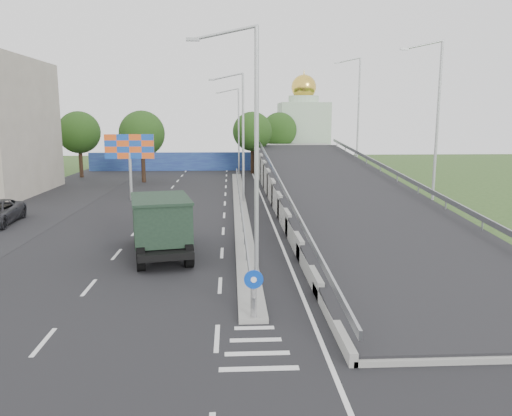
{
  "coord_description": "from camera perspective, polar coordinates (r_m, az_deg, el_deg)",
  "views": [
    {
      "loc": [
        -0.74,
        -13.61,
        6.79
      ],
      "look_at": [
        0.58,
        11.78,
        2.2
      ],
      "focal_mm": 35.0,
      "sensor_mm": 36.0,
      "label": 1
    }
  ],
  "objects": [
    {
      "name": "tree_left_far",
      "position": [
        61.13,
        -19.57,
        8.13
      ],
      "size": [
        4.8,
        4.8,
        7.6
      ],
      "color": "black",
      "rests_on": "ground"
    },
    {
      "name": "parking_strip",
      "position": [
        37.54,
        -26.9,
        -1.31
      ],
      "size": [
        8.0,
        90.0,
        0.05
      ],
      "primitive_type": "cube",
      "color": "black",
      "rests_on": "ground"
    },
    {
      "name": "road_surface",
      "position": [
        34.37,
        -6.68,
        -1.24
      ],
      "size": [
        26.0,
        90.0,
        0.04
      ],
      "primitive_type": "cube",
      "color": "black",
      "rests_on": "ground"
    },
    {
      "name": "blue_wall",
      "position": [
        65.93,
        -5.81,
        5.31
      ],
      "size": [
        30.0,
        0.5,
        2.4
      ],
      "primitive_type": "cube",
      "color": "navy",
      "rests_on": "ground"
    },
    {
      "name": "median",
      "position": [
        38.21,
        -1.81,
        0.14
      ],
      "size": [
        1.0,
        44.0,
        0.2
      ],
      "primitive_type": "cube",
      "color": "gray",
      "rests_on": "ground"
    },
    {
      "name": "billboard",
      "position": [
        42.51,
        -14.26,
        6.4
      ],
      "size": [
        4.0,
        0.24,
        5.5
      ],
      "color": "#B2B5B7",
      "rests_on": "ground"
    },
    {
      "name": "lamp_post_far",
      "position": [
        59.63,
        -2.18,
        9.27
      ],
      "size": [
        2.74,
        0.18,
        10.08
      ],
      "color": "#B2B5B7",
      "rests_on": "median"
    },
    {
      "name": "tree_median_far",
      "position": [
        61.7,
        -0.42,
        8.73
      ],
      "size": [
        4.8,
        4.8,
        7.6
      ],
      "color": "black",
      "rests_on": "ground"
    },
    {
      "name": "sign_bollard",
      "position": [
        16.82,
        -0.28,
        -9.78
      ],
      "size": [
        0.64,
        0.23,
        1.67
      ],
      "color": "black",
      "rests_on": "median"
    },
    {
      "name": "tree_ramp_far",
      "position": [
        68.96,
        2.68,
        8.87
      ],
      "size": [
        4.8,
        4.8,
        7.6
      ],
      "color": "black",
      "rests_on": "ground"
    },
    {
      "name": "lamp_post_near",
      "position": [
        19.66,
        -0.5,
        7.37
      ],
      "size": [
        2.74,
        0.18,
        10.08
      ],
      "color": "#B2B5B7",
      "rests_on": "median"
    },
    {
      "name": "median_guardrail",
      "position": [
        38.1,
        -1.82,
        1.1
      ],
      "size": [
        0.09,
        44.0,
        0.71
      ],
      "color": "gray",
      "rests_on": "median"
    },
    {
      "name": "tree_left_mid",
      "position": [
        54.43,
        -12.9,
        8.27
      ],
      "size": [
        4.8,
        4.8,
        7.6
      ],
      "color": "black",
      "rests_on": "ground"
    },
    {
      "name": "lamp_post_mid",
      "position": [
        39.64,
        -1.76,
        8.8
      ],
      "size": [
        2.74,
        0.18,
        10.08
      ],
      "color": "#B2B5B7",
      "rests_on": "median"
    },
    {
      "name": "overpass_ramp",
      "position": [
        38.83,
        9.32,
        2.64
      ],
      "size": [
        10.0,
        50.0,
        3.5
      ],
      "color": "gray",
      "rests_on": "ground"
    },
    {
      "name": "church",
      "position": [
        74.41,
        5.4,
        9.04
      ],
      "size": [
        7.0,
        7.0,
        13.8
      ],
      "color": "#B2CCAD",
      "rests_on": "ground"
    },
    {
      "name": "ground",
      "position": [
        15.23,
        0.12,
        -16.24
      ],
      "size": [
        160.0,
        160.0,
        0.0
      ],
      "primitive_type": "plane",
      "color": "#2D4C1E",
      "rests_on": "ground"
    },
    {
      "name": "dump_truck",
      "position": [
        25.51,
        -10.93,
        -1.51
      ],
      "size": [
        3.85,
        7.26,
        3.04
      ],
      "rotation": [
        0.0,
        0.0,
        0.21
      ],
      "color": "black",
      "rests_on": "ground"
    }
  ]
}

